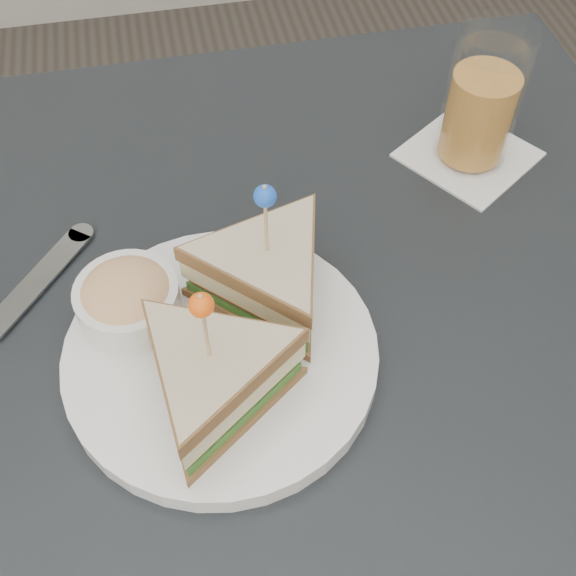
% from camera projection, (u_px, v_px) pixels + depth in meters
% --- Properties ---
extents(table, '(0.80, 0.80, 0.75)m').
position_uv_depth(table, '(279.00, 384.00, 0.65)').
color(table, black).
rests_on(table, ground).
extents(plate_meal, '(0.28, 0.28, 0.15)m').
position_uv_depth(plate_meal, '(225.00, 328.00, 0.55)').
color(plate_meal, white).
rests_on(plate_meal, table).
extents(drink_set, '(0.15, 0.15, 0.14)m').
position_uv_depth(drink_set, '(481.00, 105.00, 0.67)').
color(drink_set, white).
rests_on(drink_set, table).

